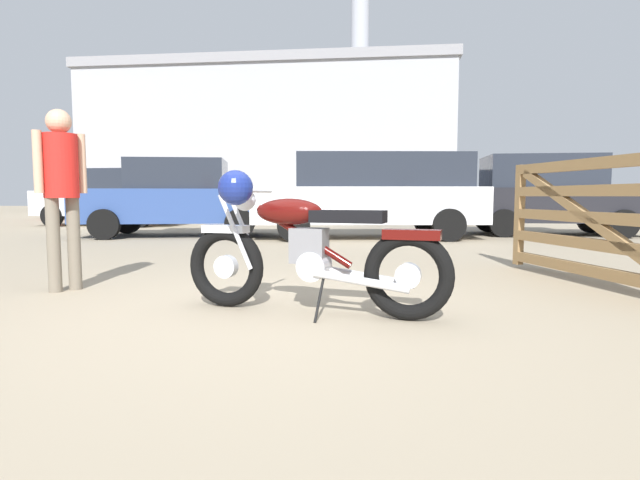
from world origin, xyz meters
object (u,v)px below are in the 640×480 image
(dark_sedan_left, at_px, (372,193))
(vintage_motorcycle, at_px, (304,248))
(silver_sedan_mid, at_px, (112,197))
(pale_sedan_back, at_px, (111,195))
(blue_hatchback_right, at_px, (547,194))
(timber_gate, at_px, (612,215))
(white_estate_far, at_px, (179,198))
(red_hatchback_near, at_px, (412,197))
(bystander, at_px, (61,180))

(dark_sedan_left, bearing_deg, vintage_motorcycle, 79.17)
(vintage_motorcycle, relative_size, silver_sedan_mid, 0.47)
(pale_sedan_back, bearing_deg, blue_hatchback_right, 142.07)
(blue_hatchback_right, bearing_deg, vintage_motorcycle, -117.31)
(timber_gate, height_order, blue_hatchback_right, blue_hatchback_right)
(white_estate_far, relative_size, dark_sedan_left, 0.92)
(red_hatchback_near, relative_size, pale_sedan_back, 1.04)
(white_estate_far, bearing_deg, vintage_motorcycle, 105.98)
(dark_sedan_left, xyz_separation_m, pale_sedan_back, (-9.87, 8.43, -0.02))
(blue_hatchback_right, bearing_deg, white_estate_far, -170.87)
(blue_hatchback_right, bearing_deg, red_hatchback_near, 121.78)
(white_estate_far, xyz_separation_m, pale_sedan_back, (-5.66, 8.20, 0.08))
(pale_sedan_back, bearing_deg, vintage_motorcycle, 110.64)
(vintage_motorcycle, distance_m, dark_sedan_left, 6.99)
(blue_hatchback_right, bearing_deg, timber_gate, -102.83)
(dark_sedan_left, relative_size, pale_sedan_back, 1.17)
(white_estate_far, relative_size, red_hatchback_near, 1.03)
(white_estate_far, relative_size, silver_sedan_mid, 1.03)
(timber_gate, bearing_deg, red_hatchback_near, -12.11)
(vintage_motorcycle, distance_m, pale_sedan_back, 17.90)
(silver_sedan_mid, distance_m, dark_sedan_left, 8.65)
(white_estate_far, xyz_separation_m, red_hatchback_near, (5.65, 5.49, 0.00))
(white_estate_far, bearing_deg, silver_sedan_mid, -57.89)
(blue_hatchback_right, bearing_deg, silver_sedan_mid, 168.82)
(bystander, height_order, silver_sedan_mid, silver_sedan_mid)
(timber_gate, bearing_deg, bystander, 79.33)
(vintage_motorcycle, bearing_deg, red_hatchback_near, -85.36)
(timber_gate, relative_size, bystander, 1.50)
(red_hatchback_near, relative_size, dark_sedan_left, 0.89)
(timber_gate, xyz_separation_m, dark_sedan_left, (-2.03, 5.82, 0.24))
(silver_sedan_mid, bearing_deg, vintage_motorcycle, -53.99)
(timber_gate, xyz_separation_m, silver_sedan_mid, (-9.69, 9.85, 0.13))
(pale_sedan_back, bearing_deg, timber_gate, 119.71)
(red_hatchback_near, height_order, dark_sedan_left, dark_sedan_left)
(white_estate_far, height_order, silver_sedan_mid, same)
(bystander, xyz_separation_m, pale_sedan_back, (-6.86, 14.63, -0.10))
(red_hatchback_near, relative_size, silver_sedan_mid, 1.00)
(white_estate_far, relative_size, blue_hatchback_right, 1.12)
(timber_gate, distance_m, bystander, 5.07)
(vintage_motorcycle, xyz_separation_m, bystander, (-2.30, 0.74, 0.53))
(white_estate_far, xyz_separation_m, dark_sedan_left, (4.21, -0.23, 0.10))
(red_hatchback_near, bearing_deg, dark_sedan_left, 72.12)
(white_estate_far, height_order, blue_hatchback_right, blue_hatchback_right)
(vintage_motorcycle, xyz_separation_m, timber_gate, (2.74, 1.12, 0.21))
(bystander, height_order, blue_hatchback_right, blue_hatchback_right)
(vintage_motorcycle, distance_m, timber_gate, 2.97)
(dark_sedan_left, bearing_deg, red_hatchback_near, -109.05)
(vintage_motorcycle, relative_size, white_estate_far, 0.46)
(white_estate_far, distance_m, blue_hatchback_right, 8.24)
(bystander, bearing_deg, silver_sedan_mid, 152.21)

